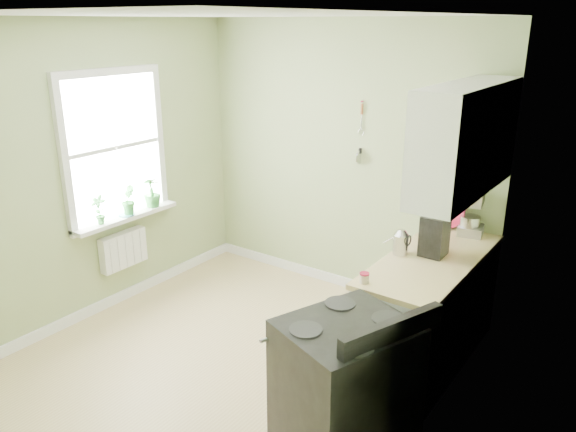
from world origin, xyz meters
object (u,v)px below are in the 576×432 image
Objects in this scene: stove at (345,389)px; stand_mixer at (474,214)px; kettle at (401,242)px; coffee_maker at (434,237)px.

stove is 2.62× the size of stand_mixer.
stand_mixer reaches higher than stove.
kettle is 0.26m from coffee_maker.
stand_mixer is 1.24× the size of coffee_maker.
kettle is at bearing 100.49° from stove.
coffee_maker is at bearing 32.56° from kettle.
kettle is 0.64× the size of coffee_maker.
stove is at bearing -92.13° from stand_mixer.
stove is 5.12× the size of kettle.
stand_mixer is (0.08, 2.05, 0.61)m from stove.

